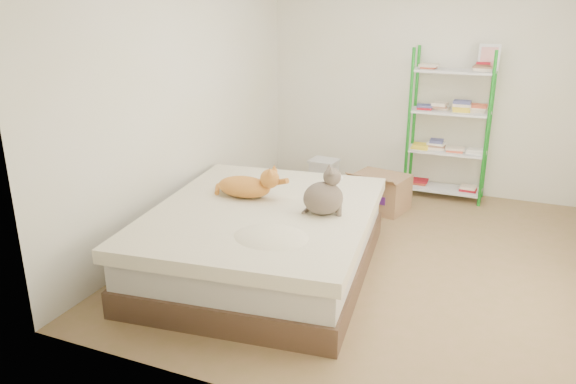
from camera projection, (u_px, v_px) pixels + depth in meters
The scene contains 7 objects.
room at pixel (385, 114), 4.62m from camera, with size 3.81×4.21×2.61m.
bed at pixel (263, 239), 4.72m from camera, with size 2.00×2.38×0.56m.
orange_cat at pixel (244, 184), 4.86m from camera, with size 0.57×0.31×0.23m, color gold, non-canonical shape.
grey_cat at pixel (323, 191), 4.45m from camera, with size 0.29×0.34×0.39m, color #77665B, non-canonical shape.
shelf_unit at pixel (449, 127), 6.29m from camera, with size 0.89×0.36×1.74m.
cardboard_box at pixel (380, 192), 6.12m from camera, with size 0.64×0.63×0.45m.
white_bin at pixel (324, 174), 6.78m from camera, with size 0.34×0.31×0.37m.
Camera 1 is at (1.04, -4.52, 2.21)m, focal length 35.00 mm.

